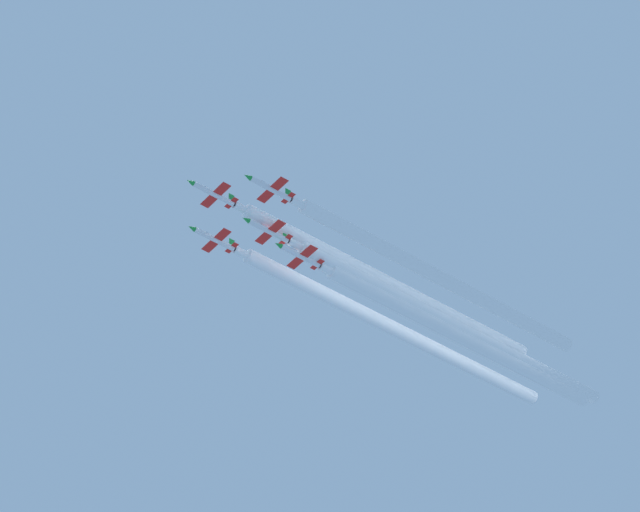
% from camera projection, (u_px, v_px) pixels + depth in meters
% --- Properties ---
extents(jet_lead, '(8.33, 12.12, 2.91)m').
position_uv_depth(jet_lead, '(212.00, 193.00, 322.59)').
color(jet_lead, silver).
extents(jet_left_wingman, '(8.33, 12.12, 2.91)m').
position_uv_depth(jet_left_wingman, '(269.00, 188.00, 319.35)').
color(jet_left_wingman, silver).
extents(jet_right_wingman, '(8.33, 12.12, 2.91)m').
position_uv_depth(jet_right_wingman, '(213.00, 238.00, 330.76)').
color(jet_right_wingman, silver).
extents(jet_slot, '(8.33, 12.12, 2.91)m').
position_uv_depth(jet_slot, '(267.00, 230.00, 326.57)').
color(jet_slot, silver).
extents(jet_high_trail, '(8.33, 12.12, 2.91)m').
position_uv_depth(jet_high_trail, '(299.00, 255.00, 329.74)').
color(jet_high_trail, silver).
extents(smoke_trail_lead, '(3.16, 81.06, 3.16)m').
position_uv_depth(smoke_trail_lead, '(386.00, 282.00, 343.65)').
color(smoke_trail_lead, white).
extents(smoke_trail_left_wingman, '(3.16, 78.44, 3.16)m').
position_uv_depth(smoke_trail_left_wingman, '(437.00, 276.00, 339.82)').
color(smoke_trail_left_wingman, white).
extents(smoke_trail_right_wingman, '(3.16, 86.54, 3.16)m').
position_uv_depth(smoke_trail_right_wingman, '(392.00, 328.00, 353.08)').
color(smoke_trail_right_wingman, white).
extents(smoke_trail_slot, '(3.16, 89.84, 3.16)m').
position_uv_depth(smoke_trail_slot, '(451.00, 324.00, 349.65)').
color(smoke_trail_slot, white).
extents(smoke_trail_high_trail, '(3.16, 77.95, 3.16)m').
position_uv_depth(smoke_trail_high_trail, '(459.00, 336.00, 350.09)').
color(smoke_trail_high_trail, white).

